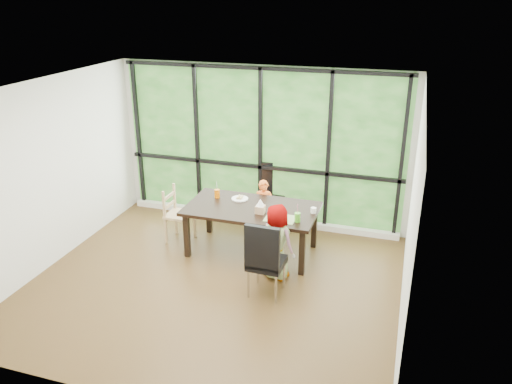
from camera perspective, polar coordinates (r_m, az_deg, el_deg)
ground at (r=7.18m, az=-4.74°, el=-10.26°), size 5.00×5.00×0.00m
back_wall at (r=8.56m, az=0.60°, el=5.20°), size 5.00×0.00×5.00m
foliage_backdrop at (r=8.55m, az=0.56°, el=5.16°), size 4.80×0.02×2.65m
window_mullions at (r=8.51m, az=0.48°, el=5.09°), size 4.80×0.06×2.65m
window_sill at (r=8.94m, az=0.38°, el=-2.99°), size 4.80×0.12×0.10m
dining_table at (r=7.80m, az=-0.48°, el=-4.26°), size 2.08×1.27×0.75m
chair_window_leather at (r=8.61m, az=1.77°, el=-0.44°), size 0.57×0.57×1.08m
chair_interior_leather at (r=6.69m, az=1.21°, el=-7.40°), size 0.47×0.47×1.08m
chair_end_beech at (r=8.21m, az=-8.60°, el=-2.54°), size 0.41×0.43×0.90m
child_toddler at (r=8.32m, az=0.88°, el=-1.78°), size 0.38×0.28×0.94m
child_older at (r=7.05m, az=2.55°, el=-5.66°), size 0.63×0.52×1.11m
placemat at (r=7.28m, az=2.75°, el=-3.00°), size 0.43×0.32×0.01m
plate_far at (r=7.93m, az=-1.84°, el=-0.76°), size 0.26×0.26×0.02m
plate_near at (r=7.28m, az=2.68°, el=-2.94°), size 0.20×0.20×0.01m
orange_cup at (r=7.99m, az=-4.41°, el=-0.18°), size 0.08×0.08×0.13m
green_cup at (r=7.17m, az=4.69°, el=-2.86°), size 0.09×0.09×0.13m
white_mug at (r=7.48m, az=6.49°, el=-2.07°), size 0.08×0.08×0.08m
tissue_box at (r=7.43m, az=0.49°, el=-1.98°), size 0.13×0.13×0.11m
crepe_rolls_far at (r=7.92m, az=-1.84°, el=-0.58°), size 0.10×0.12×0.04m
crepe_rolls_near at (r=7.27m, az=2.68°, el=-2.77°), size 0.10×0.12×0.04m
straw_white at (r=7.95m, az=-4.43°, el=0.54°), size 0.01×0.04×0.20m
straw_pink at (r=7.13m, az=4.72°, el=-2.08°), size 0.01×0.04×0.20m
tissue at (r=7.38m, az=0.49°, el=-1.18°), size 0.12×0.12×0.11m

